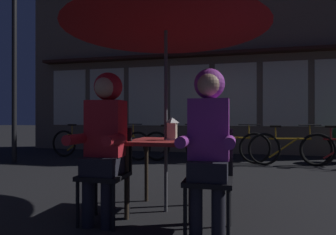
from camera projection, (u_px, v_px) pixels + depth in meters
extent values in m
plane|color=black|center=(166.00, 211.00, 2.97)|extent=(60.00, 60.00, 0.00)
cube|color=maroon|center=(166.00, 142.00, 2.97)|extent=(0.72, 0.72, 0.04)
cylinder|color=#2D2319|center=(127.00, 182.00, 2.74)|extent=(0.04, 0.04, 0.70)
cylinder|color=#2D2319|center=(191.00, 186.00, 2.60)|extent=(0.04, 0.04, 0.70)
cylinder|color=#2D2319|center=(146.00, 171.00, 3.34)|extent=(0.04, 0.04, 0.70)
cylinder|color=#2D2319|center=(200.00, 173.00, 3.20)|extent=(0.04, 0.04, 0.70)
cylinder|color=#4C4C51|center=(166.00, 103.00, 2.97)|extent=(0.04, 0.04, 2.25)
cone|color=maroon|center=(166.00, 12.00, 2.97)|extent=(2.10, 2.10, 0.38)
cube|color=white|center=(172.00, 139.00, 2.96)|extent=(0.11, 0.11, 0.02)
cube|color=white|center=(172.00, 131.00, 2.96)|extent=(0.09, 0.09, 0.16)
pyramid|color=white|center=(172.00, 120.00, 2.96)|extent=(0.11, 0.11, 0.06)
cube|color=black|center=(104.00, 176.00, 2.66)|extent=(0.40, 0.40, 0.04)
cylinder|color=black|center=(113.00, 207.00, 2.45)|extent=(0.03, 0.03, 0.41)
cylinder|color=black|center=(78.00, 204.00, 2.53)|extent=(0.03, 0.03, 0.41)
cylinder|color=black|center=(128.00, 197.00, 2.78)|extent=(0.03, 0.03, 0.41)
cylinder|color=black|center=(96.00, 194.00, 2.86)|extent=(0.03, 0.03, 0.41)
cube|color=black|center=(112.00, 149.00, 2.84)|extent=(0.40, 0.03, 0.42)
cube|color=black|center=(208.00, 181.00, 2.43)|extent=(0.40, 0.40, 0.04)
cylinder|color=black|center=(228.00, 216.00, 2.23)|extent=(0.03, 0.03, 0.41)
cylinder|color=black|center=(185.00, 213.00, 2.31)|extent=(0.03, 0.03, 0.41)
cylinder|color=black|center=(229.00, 203.00, 2.56)|extent=(0.03, 0.03, 0.41)
cylinder|color=black|center=(192.00, 201.00, 2.64)|extent=(0.03, 0.03, 0.41)
cube|color=black|center=(210.00, 152.00, 2.61)|extent=(0.40, 0.03, 0.42)
cylinder|color=black|center=(107.00, 203.00, 2.51)|extent=(0.11, 0.11, 0.45)
cylinder|color=black|center=(88.00, 201.00, 2.55)|extent=(0.11, 0.11, 0.45)
cube|color=black|center=(104.00, 165.00, 2.66)|extent=(0.32, 0.36, 0.16)
cube|color=red|center=(106.00, 128.00, 2.69)|extent=(0.34, 0.22, 0.52)
cylinder|color=red|center=(114.00, 140.00, 2.44)|extent=(0.09, 0.30, 0.09)
cylinder|color=red|center=(76.00, 139.00, 2.52)|extent=(0.09, 0.30, 0.09)
sphere|color=tan|center=(106.00, 87.00, 2.70)|extent=(0.21, 0.21, 0.21)
sphere|color=red|center=(108.00, 87.00, 2.74)|extent=(0.27, 0.27, 0.27)
cylinder|color=black|center=(218.00, 211.00, 2.29)|extent=(0.11, 0.11, 0.45)
cylinder|color=black|center=(196.00, 209.00, 2.33)|extent=(0.11, 0.11, 0.45)
cube|color=black|center=(208.00, 170.00, 2.43)|extent=(0.32, 0.36, 0.16)
cube|color=purple|center=(209.00, 129.00, 2.47)|extent=(0.34, 0.22, 0.52)
cylinder|color=purple|center=(230.00, 142.00, 2.22)|extent=(0.09, 0.30, 0.09)
cylinder|color=purple|center=(184.00, 141.00, 2.30)|extent=(0.09, 0.30, 0.09)
sphere|color=tan|center=(209.00, 84.00, 2.47)|extent=(0.21, 0.21, 0.21)
sphere|color=purple|center=(209.00, 84.00, 2.52)|extent=(0.27, 0.27, 0.27)
cube|color=#6B5B4C|center=(191.00, 45.00, 8.36)|extent=(10.00, 0.60, 6.20)
cube|color=#EAE5C6|center=(69.00, 98.00, 8.94)|extent=(1.10, 0.02, 1.70)
cube|color=#EAE5C6|center=(107.00, 97.00, 8.64)|extent=(1.10, 0.02, 1.70)
cube|color=#EAE5C6|center=(147.00, 96.00, 8.35)|extent=(1.10, 0.02, 1.70)
cube|color=#EAE5C6|center=(189.00, 95.00, 8.06)|extent=(1.10, 0.02, 1.70)
cube|color=#EAE5C6|center=(235.00, 95.00, 7.77)|extent=(1.10, 0.02, 1.70)
cube|color=#EAE5C6|center=(285.00, 94.00, 7.47)|extent=(1.10, 0.02, 1.70)
cube|color=#331914|center=(189.00, 55.00, 7.92)|extent=(9.00, 0.36, 0.08)
cylinder|color=black|center=(14.00, 80.00, 6.23)|extent=(0.10, 0.10, 3.60)
torus|color=black|center=(101.00, 144.00, 6.92)|extent=(0.66, 0.06, 0.66)
torus|color=black|center=(64.00, 143.00, 7.18)|extent=(0.66, 0.06, 0.66)
cylinder|color=#B78419|center=(82.00, 135.00, 7.05)|extent=(0.84, 0.05, 0.04)
cylinder|color=#B78419|center=(78.00, 142.00, 7.08)|extent=(0.61, 0.05, 0.44)
cylinder|color=#B78419|center=(72.00, 130.00, 7.12)|extent=(0.02, 0.02, 0.24)
cube|color=black|center=(72.00, 125.00, 7.12)|extent=(0.20, 0.08, 0.04)
cylinder|color=#B78419|center=(97.00, 130.00, 6.95)|extent=(0.02, 0.02, 0.28)
cylinder|color=black|center=(97.00, 124.00, 6.96)|extent=(0.44, 0.03, 0.02)
torus|color=black|center=(138.00, 146.00, 6.54)|extent=(0.66, 0.16, 0.66)
torus|color=black|center=(101.00, 144.00, 6.94)|extent=(0.66, 0.16, 0.66)
cylinder|color=#B78419|center=(119.00, 136.00, 6.74)|extent=(0.83, 0.17, 0.04)
cylinder|color=#B78419|center=(114.00, 143.00, 6.79)|extent=(0.60, 0.14, 0.44)
cylinder|color=#B78419|center=(109.00, 131.00, 6.85)|extent=(0.02, 0.02, 0.24)
cube|color=black|center=(109.00, 125.00, 6.85)|extent=(0.21, 0.11, 0.04)
cylinder|color=#B78419|center=(133.00, 130.00, 6.59)|extent=(0.02, 0.02, 0.28)
cylinder|color=black|center=(133.00, 124.00, 6.59)|extent=(0.44, 0.10, 0.02)
torus|color=black|center=(200.00, 148.00, 6.17)|extent=(0.66, 0.12, 0.66)
torus|color=black|center=(156.00, 146.00, 6.52)|extent=(0.66, 0.12, 0.66)
cylinder|color=black|center=(178.00, 137.00, 6.34)|extent=(0.84, 0.13, 0.04)
cylinder|color=black|center=(172.00, 145.00, 6.39)|extent=(0.61, 0.10, 0.44)
cylinder|color=black|center=(166.00, 131.00, 6.44)|extent=(0.02, 0.02, 0.24)
cube|color=black|center=(166.00, 126.00, 6.44)|extent=(0.21, 0.10, 0.04)
cylinder|color=black|center=(195.00, 131.00, 6.21)|extent=(0.02, 0.02, 0.28)
cylinder|color=black|center=(195.00, 125.00, 6.21)|extent=(0.44, 0.07, 0.02)
torus|color=black|center=(255.00, 148.00, 6.06)|extent=(0.66, 0.08, 0.66)
torus|color=black|center=(206.00, 147.00, 6.26)|extent=(0.66, 0.08, 0.66)
cylinder|color=#B78419|center=(230.00, 138.00, 6.16)|extent=(0.84, 0.07, 0.04)
cylinder|color=#B78419|center=(224.00, 146.00, 6.18)|extent=(0.61, 0.06, 0.44)
cylinder|color=#B78419|center=(217.00, 132.00, 6.22)|extent=(0.02, 0.02, 0.24)
cube|color=black|center=(217.00, 126.00, 6.22)|extent=(0.20, 0.09, 0.04)
cylinder|color=#B78419|center=(249.00, 131.00, 6.09)|extent=(0.02, 0.02, 0.28)
cylinder|color=black|center=(249.00, 125.00, 6.09)|extent=(0.44, 0.04, 0.02)
torus|color=black|center=(316.00, 150.00, 5.78)|extent=(0.66, 0.15, 0.66)
torus|color=black|center=(264.00, 149.00, 5.86)|extent=(0.66, 0.15, 0.66)
cylinder|color=#B78419|center=(290.00, 139.00, 5.82)|extent=(0.83, 0.16, 0.04)
cylinder|color=#B78419|center=(284.00, 148.00, 5.83)|extent=(0.60, 0.13, 0.44)
cylinder|color=#B78419|center=(276.00, 133.00, 5.85)|extent=(0.02, 0.02, 0.24)
cube|color=black|center=(276.00, 126.00, 5.85)|extent=(0.21, 0.11, 0.04)
cylinder|color=#B78419|center=(310.00, 132.00, 5.79)|extent=(0.02, 0.02, 0.28)
cylinder|color=black|center=(310.00, 125.00, 5.79)|extent=(0.44, 0.09, 0.02)
torus|color=black|center=(318.00, 150.00, 5.77)|extent=(0.66, 0.18, 0.66)
cylinder|color=maroon|center=(331.00, 133.00, 5.67)|extent=(0.02, 0.02, 0.24)
cube|color=black|center=(331.00, 127.00, 5.67)|extent=(0.21, 0.12, 0.04)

